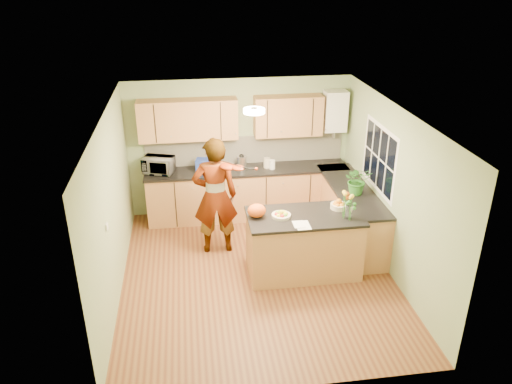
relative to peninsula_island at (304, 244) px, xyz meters
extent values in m
plane|color=brown|center=(-0.70, 0.01, -0.48)|extent=(4.50, 4.50, 0.00)
cube|color=white|center=(-0.70, 0.01, 2.02)|extent=(4.00, 4.50, 0.02)
cube|color=#8DA777|center=(-0.70, 2.26, 0.77)|extent=(4.00, 0.02, 2.50)
cube|color=#8DA777|center=(-0.70, -2.24, 0.77)|extent=(4.00, 0.02, 2.50)
cube|color=#8DA777|center=(-2.70, 0.01, 0.77)|extent=(0.02, 4.50, 2.50)
cube|color=#8DA777|center=(1.30, 0.01, 0.77)|extent=(0.02, 4.50, 2.50)
cube|color=#AE7645|center=(-0.60, 1.96, -0.03)|extent=(3.60, 0.60, 0.90)
cube|color=black|center=(-0.60, 1.95, 0.44)|extent=(3.64, 0.62, 0.04)
cube|color=#AE7645|center=(1.00, 0.86, -0.03)|extent=(0.60, 2.20, 0.90)
cube|color=black|center=(0.99, 0.86, 0.44)|extent=(0.62, 2.24, 0.04)
cube|color=silver|center=(-0.60, 2.24, 0.72)|extent=(3.60, 0.02, 0.52)
cube|color=#AE7645|center=(-1.60, 2.09, 1.37)|extent=(1.70, 0.34, 0.70)
cube|color=#AE7645|center=(0.15, 2.09, 1.37)|extent=(1.20, 0.34, 0.70)
cube|color=white|center=(1.00, 2.10, 1.42)|extent=(0.40, 0.30, 0.72)
cylinder|color=#B7B6BB|center=(1.00, 2.10, 1.02)|extent=(0.06, 0.06, 0.20)
cube|color=white|center=(1.29, 0.61, 1.07)|extent=(0.01, 1.30, 1.05)
cube|color=black|center=(1.29, 0.61, 1.07)|extent=(0.01, 1.18, 0.92)
cube|color=white|center=(-2.69, -0.59, 0.82)|extent=(0.02, 0.09, 0.09)
cylinder|color=#FFEABF|center=(-0.70, 0.31, 1.98)|extent=(0.30, 0.30, 0.06)
cylinder|color=white|center=(-0.70, 0.31, 2.01)|extent=(0.10, 0.10, 0.02)
cube|color=#AE7645|center=(0.00, 0.00, -0.02)|extent=(1.63, 0.82, 0.92)
cube|color=black|center=(0.00, 0.00, 0.46)|extent=(1.68, 0.86, 0.04)
cylinder|color=beige|center=(-0.35, 0.00, 0.50)|extent=(0.28, 0.28, 0.04)
cylinder|color=beige|center=(0.55, 0.15, 0.51)|extent=(0.25, 0.25, 0.07)
cylinder|color=silver|center=(0.60, -0.18, 0.58)|extent=(0.10, 0.10, 0.21)
ellipsoid|color=#E05012|center=(-0.70, 0.05, 0.58)|extent=(0.31, 0.29, 0.20)
cube|color=white|center=(-0.10, -0.30, 0.48)|extent=(0.20, 0.27, 0.01)
imported|color=tan|center=(-1.25, 0.82, 0.48)|extent=(0.71, 0.47, 1.93)
imported|color=white|center=(-2.16, 1.99, 0.60)|extent=(0.60, 0.49, 0.29)
cube|color=#213897|center=(-1.36, 1.93, 0.57)|extent=(0.33, 0.27, 0.23)
cylinder|color=#B7B6BB|center=(-0.70, 1.95, 0.58)|extent=(0.18, 0.18, 0.24)
sphere|color=black|center=(-0.70, 1.95, 0.74)|extent=(0.09, 0.09, 0.09)
cylinder|color=beige|center=(-0.24, 1.96, 0.55)|extent=(0.14, 0.14, 0.18)
cylinder|color=white|center=(-0.16, 1.89, 0.54)|extent=(0.13, 0.13, 0.16)
imported|color=#317828|center=(1.00, 0.66, 0.69)|extent=(0.47, 0.43, 0.47)
camera|label=1|loc=(-1.61, -6.27, 3.82)|focal=35.00mm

